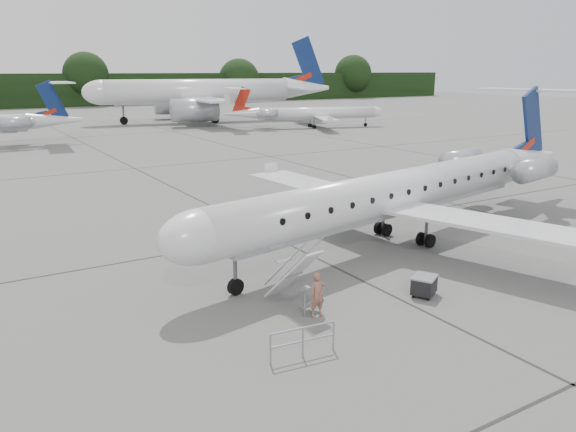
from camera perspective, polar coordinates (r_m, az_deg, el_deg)
ground at (r=28.62m, az=15.01°, el=-3.74°), size 320.00×320.00×0.00m
treeline at (r=149.96m, az=-24.19°, el=11.54°), size 260.00×4.00×8.00m
main_regional_jet at (r=28.72m, az=10.75°, el=4.45°), size 33.33×26.68×7.65m
airstair at (r=21.40m, az=0.49°, el=-6.09°), size 1.28×2.49×2.40m
passenger at (r=20.63m, az=3.02°, el=-7.96°), size 0.63×0.42×1.70m
safety_railing at (r=17.99m, az=1.51°, el=-12.73°), size 2.20×0.32×1.00m
baggage_cart at (r=23.19m, az=13.66°, el=-6.85°), size 1.29×1.22×0.88m
bg_narrowbody at (r=99.89m, az=-9.13°, el=13.57°), size 44.76×35.48×14.53m
bg_regional_right at (r=89.02m, az=3.03°, el=10.98°), size 28.09×23.57×6.33m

